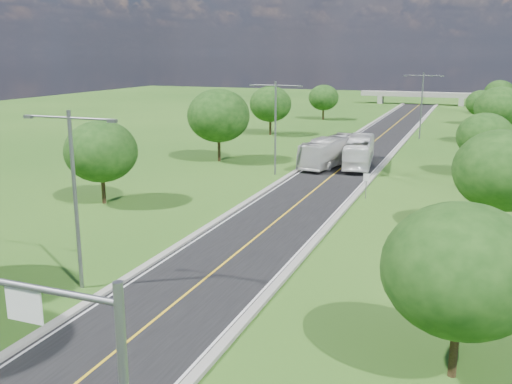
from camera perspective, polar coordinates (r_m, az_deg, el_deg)
ground at (r=74.94m, az=10.08°, el=3.61°), size 260.00×260.00×0.00m
road at (r=80.76m, az=10.93°, el=4.31°), size 8.00×150.00×0.06m
curb_left at (r=81.59m, az=7.99°, el=4.58°), size 0.50×150.00×0.22m
curb_right at (r=80.11m, az=13.92°, el=4.14°), size 0.50×150.00×0.22m
signal_mast at (r=17.43m, az=-19.16°, el=-14.48°), size 8.54×0.33×7.20m
speed_limit_sign at (r=52.46m, az=10.97°, el=1.03°), size 0.55×0.09×2.40m
overpass at (r=153.48m, az=16.11°, el=9.30°), size 30.00×3.00×3.20m
streetlight_near_left at (r=32.41m, az=-17.72°, el=0.64°), size 5.90×0.25×10.00m
streetlight_mid_left at (r=61.27m, az=1.96°, el=7.20°), size 5.90×0.25×10.00m
streetlight_far_right at (r=91.09m, az=16.26°, el=8.82°), size 5.90×0.25×10.00m
tree_lb at (r=51.10m, az=-15.24°, el=3.94°), size 6.30×6.30×7.33m
tree_lc at (r=69.29m, az=-3.76°, el=7.63°), size 7.56×7.56×8.79m
tree_ld at (r=92.23m, az=1.45°, el=8.79°), size 6.72×6.72×7.82m
tree_le at (r=114.43m, az=6.78°, el=9.35°), size 5.88×5.88×6.84m
tree_ra at (r=23.95m, az=19.83°, el=-7.35°), size 6.30×6.30×7.33m
tree_rb at (r=43.25m, az=23.39°, el=1.99°), size 6.72×6.72×7.82m
tree_rc at (r=65.04m, az=21.92°, el=5.17°), size 5.88×5.88×6.84m
tree_rd at (r=88.85m, az=23.23°, el=7.71°), size 7.14×7.14×8.30m
tree_re at (r=112.82m, az=21.59°, el=8.28°), size 5.46×5.46×6.35m
tree_rf at (r=132.78m, az=23.17°, el=9.09°), size 6.30×6.30×7.33m
bus_outbound at (r=67.51m, az=10.28°, el=3.99°), size 4.27×12.27×3.35m
bus_inbound at (r=67.33m, az=7.42°, el=4.06°), size 4.83×12.29×3.34m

